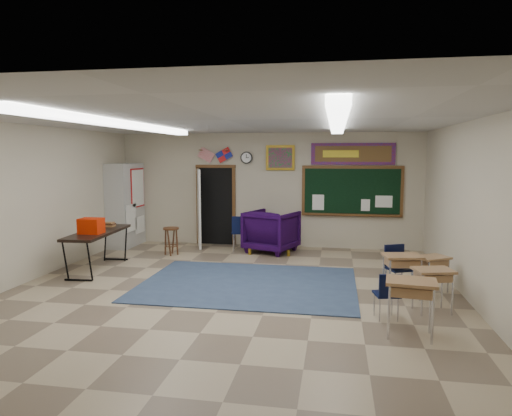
% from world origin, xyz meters
% --- Properties ---
extents(floor, '(9.00, 9.00, 0.00)m').
position_xyz_m(floor, '(0.00, 0.00, 0.00)').
color(floor, tan).
rests_on(floor, ground).
extents(back_wall, '(8.00, 0.04, 3.00)m').
position_xyz_m(back_wall, '(0.00, 4.50, 1.50)').
color(back_wall, '#BEB59A').
rests_on(back_wall, floor).
extents(front_wall, '(8.00, 0.04, 3.00)m').
position_xyz_m(front_wall, '(0.00, -4.50, 1.50)').
color(front_wall, '#BEB59A').
rests_on(front_wall, floor).
extents(left_wall, '(0.04, 9.00, 3.00)m').
position_xyz_m(left_wall, '(-4.00, 0.00, 1.50)').
color(left_wall, '#BEB59A').
rests_on(left_wall, floor).
extents(right_wall, '(0.04, 9.00, 3.00)m').
position_xyz_m(right_wall, '(4.00, 0.00, 1.50)').
color(right_wall, '#BEB59A').
rests_on(right_wall, floor).
extents(ceiling, '(8.00, 9.00, 0.04)m').
position_xyz_m(ceiling, '(0.00, 0.00, 3.00)').
color(ceiling, beige).
rests_on(ceiling, back_wall).
extents(area_rug, '(4.00, 3.00, 0.02)m').
position_xyz_m(area_rug, '(0.20, 0.80, 0.01)').
color(area_rug, '#324560').
rests_on(area_rug, floor).
extents(fluorescent_strips, '(3.86, 6.00, 0.10)m').
position_xyz_m(fluorescent_strips, '(0.00, 0.00, 2.94)').
color(fluorescent_strips, white).
rests_on(fluorescent_strips, ceiling).
extents(doorway, '(1.10, 0.89, 2.16)m').
position_xyz_m(doorway, '(-1.50, 4.35, 1.06)').
color(doorway, black).
rests_on(doorway, back_wall).
extents(chalkboard, '(2.55, 0.14, 1.30)m').
position_xyz_m(chalkboard, '(2.20, 4.46, 1.46)').
color(chalkboard, brown).
rests_on(chalkboard, back_wall).
extents(bulletin_board, '(2.10, 0.05, 0.55)m').
position_xyz_m(bulletin_board, '(2.20, 4.47, 2.45)').
color(bulletin_board, '#AA210E').
rests_on(bulletin_board, back_wall).
extents(framed_art_print, '(0.75, 0.05, 0.65)m').
position_xyz_m(framed_art_print, '(0.35, 4.47, 2.35)').
color(framed_art_print, olive).
rests_on(framed_art_print, back_wall).
extents(wall_clock, '(0.32, 0.05, 0.32)m').
position_xyz_m(wall_clock, '(-0.55, 4.47, 2.35)').
color(wall_clock, black).
rests_on(wall_clock, back_wall).
extents(wall_flags, '(1.16, 0.06, 0.70)m').
position_xyz_m(wall_flags, '(-1.40, 4.44, 2.48)').
color(wall_flags, red).
rests_on(wall_flags, back_wall).
extents(storage_cabinet, '(0.59, 1.25, 2.20)m').
position_xyz_m(storage_cabinet, '(-3.71, 3.85, 1.10)').
color(storage_cabinet, '#ACACA7').
rests_on(storage_cabinet, floor).
extents(wingback_armchair, '(1.46, 1.47, 1.05)m').
position_xyz_m(wingback_armchair, '(0.22, 3.77, 0.52)').
color(wingback_armchair, black).
rests_on(wingback_armchair, floor).
extents(student_chair_reading, '(0.51, 0.51, 0.90)m').
position_xyz_m(student_chair_reading, '(-0.57, 3.75, 0.45)').
color(student_chair_reading, black).
rests_on(student_chair_reading, floor).
extents(student_chair_desk_a, '(0.42, 0.42, 0.72)m').
position_xyz_m(student_chair_desk_a, '(2.56, -0.64, 0.36)').
color(student_chair_desk_a, black).
rests_on(student_chair_desk_a, floor).
extents(student_chair_desk_b, '(0.55, 0.55, 0.84)m').
position_xyz_m(student_chair_desk_b, '(2.92, 0.73, 0.42)').
color(student_chair_desk_b, black).
rests_on(student_chair_desk_b, floor).
extents(student_desk_front_left, '(0.69, 0.56, 0.74)m').
position_xyz_m(student_desk_front_left, '(2.93, 0.47, 0.41)').
color(student_desk_front_left, '#A5764C').
rests_on(student_desk_front_left, floor).
extents(student_desk_front_right, '(0.67, 0.63, 0.64)m').
position_xyz_m(student_desk_front_right, '(3.50, 0.88, 0.36)').
color(student_desk_front_right, '#A5764C').
rests_on(student_desk_front_right, floor).
extents(student_desk_back_left, '(0.70, 0.56, 0.78)m').
position_xyz_m(student_desk_back_left, '(2.81, -1.27, 0.43)').
color(student_desk_back_left, '#A5764C').
rests_on(student_desk_back_left, floor).
extents(student_desk_back_right, '(0.65, 0.55, 0.68)m').
position_xyz_m(student_desk_back_right, '(3.30, -0.21, 0.38)').
color(student_desk_back_right, '#A5764C').
rests_on(student_desk_back_right, floor).
extents(folding_table, '(0.80, 2.04, 1.14)m').
position_xyz_m(folding_table, '(-3.13, 1.31, 0.45)').
color(folding_table, black).
rests_on(folding_table, floor).
extents(wooden_stool, '(0.38, 0.38, 0.67)m').
position_xyz_m(wooden_stool, '(-2.13, 2.97, 0.35)').
color(wooden_stool, '#4E2D17').
rests_on(wooden_stool, floor).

